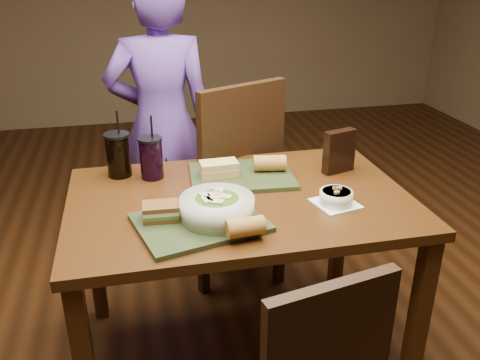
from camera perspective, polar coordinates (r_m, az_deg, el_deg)
name	(u,v)px	position (r m, az deg, el deg)	size (l,w,h in m)	color
ground	(240,348)	(2.38, 0.00, -18.38)	(6.00, 6.00, 0.00)	#381C0B
dining_table	(240,217)	(1.99, 0.00, -4.22)	(1.30, 0.85, 0.75)	#41230D
chair_far	(237,175)	(2.53, -0.30, 0.62)	(0.62, 0.63, 1.08)	black
diner	(162,125)	(2.72, -8.76, 6.07)	(0.57, 0.37, 1.55)	#53338C
tray_near	(200,223)	(1.75, -4.51, -4.79)	(0.42, 0.32, 0.02)	#29351C
tray_far	(241,176)	(2.11, 0.17, 0.48)	(0.42, 0.32, 0.02)	#29351C
salad_bowl	(217,206)	(1.74, -2.60, -2.95)	(0.26, 0.26, 0.09)	silver
soup_bowl	(336,197)	(1.92, 10.74, -1.89)	(0.18, 0.18, 0.06)	white
sandwich_near	(161,212)	(1.76, -8.88, -3.52)	(0.13, 0.09, 0.06)	#593819
sandwich_far	(219,169)	(2.08, -2.39, 1.28)	(0.16, 0.09, 0.06)	tan
baguette_near	(245,227)	(1.64, 0.61, -5.30)	(0.06, 0.06, 0.12)	#AD7533
baguette_far	(270,163)	(2.13, 3.34, 1.91)	(0.07, 0.07, 0.13)	#AD7533
cup_cola	(118,155)	(2.16, -13.50, 2.79)	(0.11, 0.11, 0.29)	black
cup_berry	(151,158)	(2.11, -9.94, 2.50)	(0.10, 0.10, 0.27)	black
chip_bag	(339,151)	(2.18, 11.07, 3.17)	(0.14, 0.04, 0.18)	black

